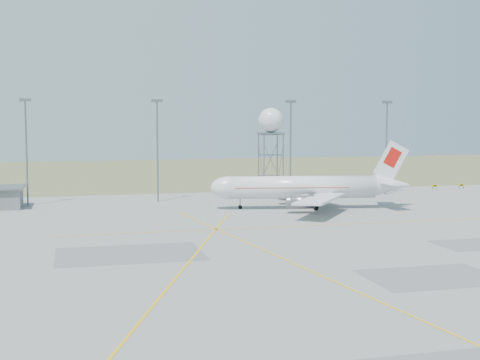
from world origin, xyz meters
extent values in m
plane|color=gray|center=(0.00, 0.00, 0.00)|extent=(400.00, 400.00, 0.00)
cube|color=#5F6839|center=(0.00, 140.00, 0.01)|extent=(400.00, 120.00, 0.03)
cylinder|color=slate|center=(-35.00, 66.00, 10.00)|extent=(0.36, 0.36, 20.00)
cube|color=slate|center=(-35.00, 66.00, 20.20)|extent=(2.20, 0.50, 0.60)
cylinder|color=slate|center=(-10.00, 66.00, 10.00)|extent=(0.36, 0.36, 20.00)
cube|color=slate|center=(-10.00, 66.00, 20.20)|extent=(2.20, 0.50, 0.60)
cylinder|color=slate|center=(18.00, 66.00, 10.00)|extent=(0.36, 0.36, 20.00)
cube|color=slate|center=(18.00, 66.00, 20.20)|extent=(2.20, 0.50, 0.60)
cylinder|color=slate|center=(40.00, 66.00, 10.00)|extent=(0.36, 0.36, 20.00)
cube|color=slate|center=(40.00, 66.00, 20.20)|extent=(2.20, 0.50, 0.60)
cylinder|color=black|center=(55.00, 72.00, 0.40)|extent=(0.10, 0.10, 0.80)
cylinder|color=black|center=(56.20, 72.00, 0.40)|extent=(0.10, 0.10, 0.80)
cube|color=yellow|center=(55.60, 72.00, 0.95)|extent=(1.60, 0.15, 0.50)
cube|color=black|center=(55.60, 71.92, 0.95)|extent=(0.80, 0.03, 0.30)
cylinder|color=black|center=(62.00, 72.00, 0.40)|extent=(0.10, 0.10, 0.80)
cylinder|color=black|center=(63.20, 72.00, 0.40)|extent=(0.10, 0.10, 0.80)
cube|color=yellow|center=(62.60, 72.00, 0.95)|extent=(1.60, 0.15, 0.50)
cube|color=black|center=(62.60, 71.92, 0.95)|extent=(0.80, 0.03, 0.30)
cylinder|color=silver|center=(14.65, 49.18, 3.98)|extent=(27.55, 8.94, 4.19)
ellipsoid|color=silver|center=(1.24, 51.59, 3.98)|extent=(7.34, 5.31, 4.19)
cube|color=black|center=(0.01, 51.81, 4.61)|extent=(1.97, 2.55, 1.02)
cone|color=silver|center=(31.14, 46.22, 4.29)|extent=(6.93, 5.23, 4.19)
cube|color=silver|center=(31.14, 46.22, 8.69)|extent=(6.66, 1.50, 7.88)
cube|color=red|center=(31.35, 46.18, 9.43)|extent=(3.61, 0.99, 4.04)
cube|color=silver|center=(31.22, 49.61, 4.82)|extent=(4.32, 6.26, 0.19)
cube|color=silver|center=(30.03, 43.01, 4.82)|extent=(4.32, 6.26, 0.19)
cube|color=silver|center=(17.86, 58.18, 2.93)|extent=(9.41, 17.50, 0.38)
cube|color=silver|center=(14.53, 39.62, 2.93)|extent=(13.95, 16.50, 0.38)
cylinder|color=slate|center=(14.69, 55.35, 1.99)|extent=(4.76, 3.15, 2.41)
cylinder|color=slate|center=(12.54, 43.39, 1.99)|extent=(4.76, 3.15, 2.41)
cube|color=red|center=(12.58, 49.55, 4.09)|extent=(21.37, 7.87, 0.13)
cylinder|color=black|center=(3.30, 51.22, 0.47)|extent=(0.85, 0.85, 0.94)
cube|color=black|center=(16.71, 48.81, 0.47)|extent=(2.14, 6.37, 0.94)
cylinder|color=slate|center=(16.71, 48.81, 0.94)|extent=(0.29, 0.29, 1.89)
cylinder|color=slate|center=(12.04, 65.42, 6.79)|extent=(0.25, 0.25, 13.58)
cylinder|color=slate|center=(16.22, 65.42, 6.79)|extent=(0.25, 0.25, 13.58)
cylinder|color=slate|center=(16.22, 69.60, 6.79)|extent=(0.25, 0.25, 13.58)
cylinder|color=slate|center=(12.04, 69.60, 6.79)|extent=(0.25, 0.25, 13.58)
cube|color=slate|center=(14.13, 67.51, 13.58)|extent=(4.78, 4.78, 0.26)
sphere|color=silver|center=(14.13, 67.51, 16.30)|extent=(5.22, 5.22, 5.22)
camera|label=1|loc=(-26.82, -67.31, 16.82)|focal=50.00mm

